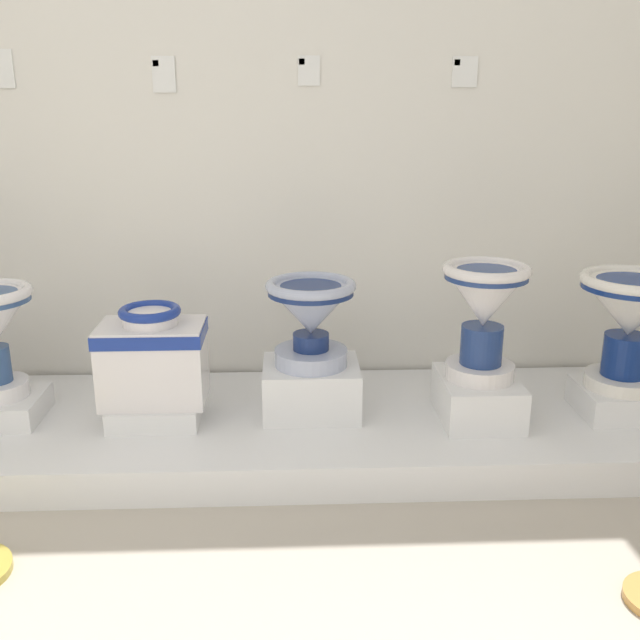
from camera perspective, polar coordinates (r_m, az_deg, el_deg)
The scene contains 14 objects.
wall_back at distance 3.18m, azimuth -0.71°, elevation 22.15°, with size 3.69×0.06×3.25m, color white.
display_platform at distance 2.94m, azimuth -0.28°, elevation -8.59°, with size 3.05×0.93×0.14m, color white.
plinth_block_central_ornate at distance 3.10m, azimuth -24.00°, elevation -6.36°, with size 0.32×0.29×0.10m, color white.
plinth_block_rightmost at distance 2.91m, azimuth -12.85°, elevation -6.99°, with size 0.34×0.30×0.08m, color white.
antique_toilet_rightmost at distance 2.82m, azimuth -13.15°, elevation -2.67°, with size 0.40×0.26×0.38m.
plinth_block_broad_patterned at distance 2.88m, azimuth -0.71°, elevation -5.44°, with size 0.38×0.32×0.20m, color white.
antique_toilet_broad_patterned at distance 2.78m, azimuth -0.73°, elevation 0.60°, with size 0.35×0.35×0.34m.
plinth_block_squat_floral at distance 2.90m, azimuth 12.43°, elevation -6.06°, with size 0.30×0.37×0.17m, color white.
antique_toilet_squat_floral at distance 2.78m, azimuth 12.92°, elevation 1.10°, with size 0.33×0.33×0.45m.
plinth_block_tall_cobalt at distance 3.13m, azimuth 22.66°, elevation -5.86°, with size 0.32×0.30×0.11m, color white.
antique_toilet_tall_cobalt at distance 3.01m, azimuth 23.45°, elevation 0.58°, with size 0.40×0.40×0.46m.
info_placard_second at distance 3.17m, azimuth -12.33°, elevation 18.57°, with size 0.09×0.01×0.14m.
info_placard_third at distance 3.13m, azimuth -0.92°, elevation 19.23°, with size 0.09×0.01×0.12m.
info_placard_fourth at distance 3.22m, azimuth 11.41°, elevation 18.80°, with size 0.11×0.01×0.12m.
Camera 1 is at (1.65, -0.37, 1.34)m, focal length 40.25 mm.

